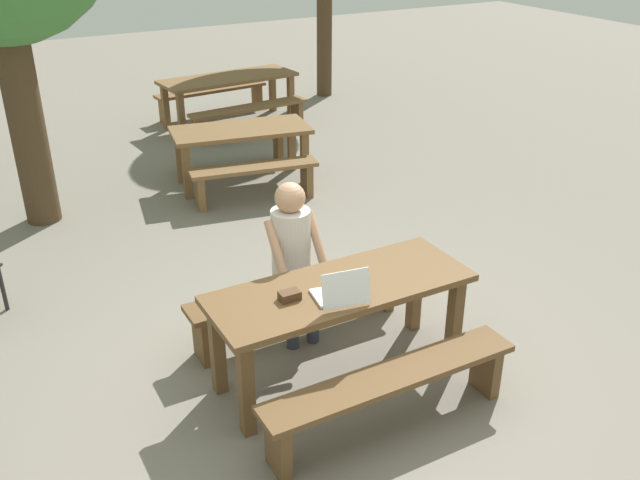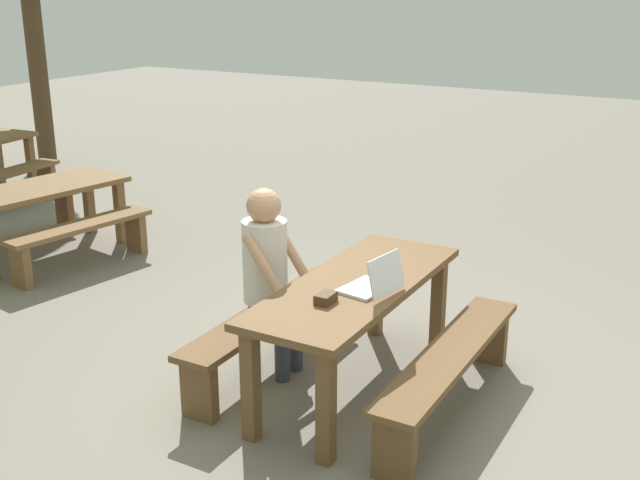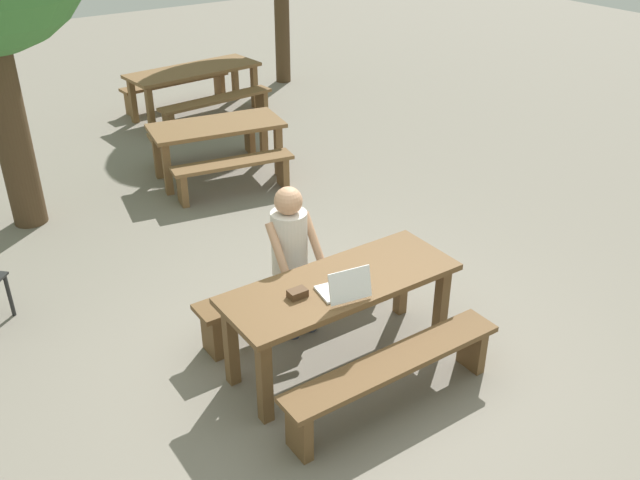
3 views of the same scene
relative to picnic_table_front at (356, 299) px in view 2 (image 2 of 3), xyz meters
The scene contains 10 objects.
ground_plane 0.64m from the picnic_table_front, ahead, with size 30.00×30.00×0.00m, color gray.
picnic_table_front is the anchor object (origin of this frame).
bench_near 0.73m from the picnic_table_front, 90.00° to the right, with size 1.84×0.30×0.44m.
bench_far 0.73m from the picnic_table_front, 90.00° to the left, with size 1.84×0.30×0.44m.
laptop 0.28m from the picnic_table_front, 119.77° to the right, with size 0.38×0.35×0.26m.
small_pouch 0.43m from the picnic_table_front, behind, with size 0.14×0.09×0.06m.
person_seated 0.64m from the picnic_table_front, 95.01° to the left, with size 0.41×0.41×1.32m.
picnic_table_mid 4.02m from the picnic_table_front, 77.04° to the left, with size 1.74×1.01×0.70m.
bench_mid_south 3.42m from the picnic_table_front, 76.47° to the left, with size 1.50×0.55×0.44m.
bench_mid_north 4.65m from the picnic_table_front, 77.46° to the left, with size 1.50×0.55×0.44m.
Camera 2 is at (-4.24, -2.13, 2.63)m, focal length 44.34 mm.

